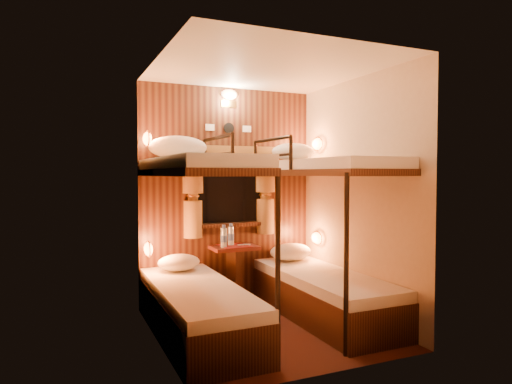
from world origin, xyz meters
name	(u,v)px	position (x,y,z in m)	size (l,w,h in m)	color
floor	(267,328)	(0.00, 0.00, 0.00)	(2.10, 2.10, 0.00)	#3E1511
ceiling	(267,68)	(0.00, 0.00, 2.40)	(2.10, 2.10, 0.00)	silver
wall_back	(228,195)	(0.00, 1.05, 1.20)	(2.40, 2.40, 0.00)	#C6B293
wall_front	(329,207)	(0.00, -1.05, 1.20)	(2.40, 2.40, 0.00)	#C6B293
wall_left	(158,202)	(-1.00, 0.00, 1.20)	(2.40, 2.40, 0.00)	#C6B293
wall_right	(357,198)	(1.00, 0.00, 1.20)	(2.40, 2.40, 0.00)	#C6B293
back_panel	(228,195)	(0.00, 1.04, 1.20)	(2.00, 0.03, 2.40)	black
bunk_left	(197,273)	(-0.65, 0.07, 0.56)	(0.72, 1.90, 1.82)	black
bunk_right	(323,262)	(0.65, 0.07, 0.56)	(0.72, 1.90, 1.82)	black
window	(229,197)	(0.00, 1.00, 1.18)	(1.00, 0.12, 0.79)	black
curtains	(230,190)	(0.00, 0.97, 1.26)	(1.10, 0.22, 1.00)	olive
back_fixtures	(229,101)	(0.00, 1.00, 2.25)	(0.54, 0.09, 0.48)	black
reading_lamps	(239,193)	(0.00, 0.70, 1.24)	(2.00, 0.20, 1.25)	orange
table	(234,267)	(0.00, 0.85, 0.41)	(0.50, 0.34, 0.66)	#511F12
bottle_left	(224,238)	(-0.14, 0.80, 0.75)	(0.07, 0.07, 0.24)	#99BFE5
bottle_right	(231,236)	(-0.02, 0.90, 0.76)	(0.07, 0.07, 0.24)	#99BFE5
sachet_a	(247,245)	(0.15, 0.85, 0.65)	(0.09, 0.07, 0.01)	silver
sachet_b	(241,245)	(0.08, 0.86, 0.65)	(0.07, 0.05, 0.01)	silver
pillow_lower_left	(179,262)	(-0.65, 0.72, 0.54)	(0.43, 0.31, 0.17)	white
pillow_lower_right	(291,252)	(0.65, 0.76, 0.55)	(0.49, 0.35, 0.19)	white
pillow_upper_left	(178,147)	(-0.65, 0.73, 1.70)	(0.59, 0.42, 0.23)	white
pillow_upper_right	(293,152)	(0.65, 0.71, 1.68)	(0.50, 0.36, 0.20)	white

